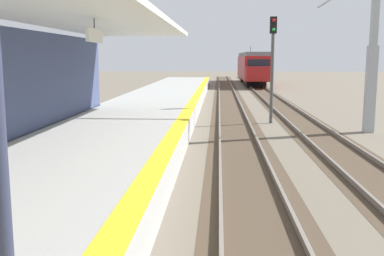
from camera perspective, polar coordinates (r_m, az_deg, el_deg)
name	(u,v)px	position (r m, az deg, el deg)	size (l,w,h in m)	color
station_platform	(111,141)	(15.44, -10.19, -1.62)	(5.00, 80.00, 0.91)	#A8A8A3
track_pair_nearest_platform	(237,134)	(19.04, 5.71, -0.77)	(2.34, 120.00, 0.16)	#4C3D2D
track_pair_middle	(318,135)	(19.48, 15.75, -0.84)	(2.34, 120.00, 0.16)	#4C3D2D
approaching_train	(253,66)	(56.53, 7.70, 7.75)	(2.93, 19.60, 4.76)	maroon
rail_signal_post	(272,59)	(22.57, 10.18, 8.66)	(0.32, 0.34, 5.20)	#4C4C4C
catenary_pylon_far_side	(366,49)	(20.85, 21.19, 9.32)	(5.00, 0.40, 7.50)	#9EA3A8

